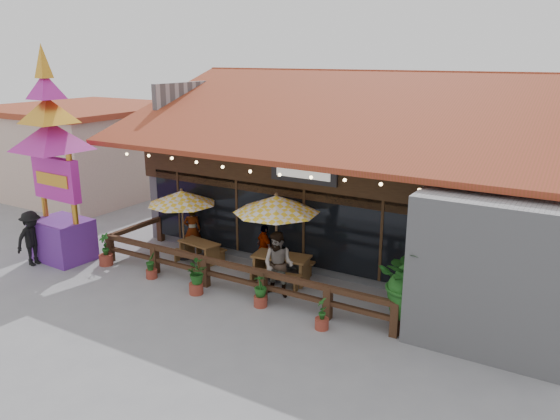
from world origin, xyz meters
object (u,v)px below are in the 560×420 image
Objects in this scene: picnic_table_left at (199,248)px; tropical_plant at (411,283)px; thai_sign_tower at (52,142)px; umbrella_left at (182,198)px; picnic_table_right at (281,264)px; umbrella_right at (276,204)px; pedestrian at (32,238)px.

picnic_table_left is 0.70× the size of tropical_plant.
thai_sign_tower is (-4.01, -2.17, 3.49)m from picnic_table_left.
umbrella_left reaches higher than tropical_plant.
thai_sign_tower reaches higher than tropical_plant.
umbrella_left is at bearing -179.09° from picnic_table_right.
umbrella_left is 4.41m from thai_sign_tower.
picnic_table_right is 4.49m from tropical_plant.
picnic_table_left is 3.16m from picnic_table_right.
thai_sign_tower reaches higher than umbrella_left.
thai_sign_tower is 11.82m from tropical_plant.
thai_sign_tower is (-7.02, -2.13, 1.55)m from umbrella_right.
umbrella_right is 1.85m from picnic_table_right.
umbrella_left is 1.76m from picnic_table_left.
thai_sign_tower is 3.18m from pedestrian.
tropical_plant is 12.04m from pedestrian.
umbrella_right is 0.42× the size of thai_sign_tower.
thai_sign_tower is at bearing -163.08° from picnic_table_right.
thai_sign_tower reaches higher than pedestrian.
tropical_plant reaches higher than picnic_table_left.
picnic_table_right reaches higher than picnic_table_left.
tropical_plant is (8.06, -1.02, -0.82)m from umbrella_left.
umbrella_right is at bearing -162.11° from picnic_table_right.
tropical_plant is (4.30, -1.08, 0.74)m from picnic_table_right.
picnic_table_right is at bearing 16.92° from thai_sign_tower.
umbrella_left is 0.89× the size of umbrella_right.
picnic_table_left is 0.87× the size of pedestrian.
pedestrian is at bearing -158.28° from umbrella_right.
thai_sign_tower reaches higher than umbrella_right.
umbrella_right reaches higher than picnic_table_right.
picnic_table_left is 0.21× the size of thai_sign_tower.
umbrella_right is 4.70m from tropical_plant.
pedestrian is at bearing -116.68° from thai_sign_tower.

